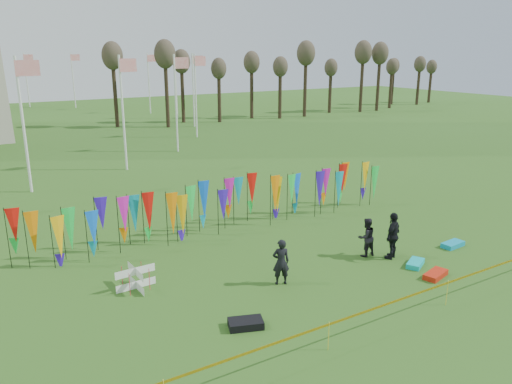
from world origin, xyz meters
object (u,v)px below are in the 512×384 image
kite_bag_turquoise (415,263)px  kite_bag_teal (453,244)px  kite_bag_black (246,324)px  box_kite (136,278)px  person_left (281,262)px  kite_bag_red (435,275)px  person_mid (366,237)px  person_right (393,236)px

kite_bag_turquoise → kite_bag_teal: size_ratio=0.93×
kite_bag_turquoise → kite_bag_black: size_ratio=0.94×
box_kite → kite_bag_teal: size_ratio=0.77×
kite_bag_turquoise → kite_bag_teal: (2.98, 0.56, 0.00)m
person_left → kite_bag_red: bearing=174.4°
person_mid → kite_bag_red: (0.85, -2.91, -0.72)m
person_mid → kite_bag_teal: 4.23m
person_right → kite_bag_black: size_ratio=1.85×
kite_bag_black → kite_bag_teal: (11.07, 1.03, -0.02)m
kite_bag_teal → kite_bag_red: bearing=-151.9°
box_kite → kite_bag_teal: (13.14, -3.25, -0.32)m
kite_bag_red → person_left: bearing=154.2°
kite_bag_black → box_kite: bearing=115.8°
person_right → kite_bag_turquoise: (0.24, -1.06, -0.89)m
person_right → kite_bag_teal: size_ratio=1.82×
person_right → kite_bag_turquoise: 1.40m
kite_bag_black → kite_bag_teal: 11.11m
person_left → person_right: bearing=-164.3°
kite_bag_red → kite_bag_black: 7.96m
person_mid → kite_bag_turquoise: (1.00, -1.80, -0.72)m
kite_bag_turquoise → kite_bag_teal: 3.03m
person_left → kite_bag_black: size_ratio=1.63×
kite_bag_black → kite_bag_teal: kite_bag_black is taller
person_right → kite_bag_teal: 3.38m
person_left → kite_bag_red: size_ratio=1.55×
person_right → kite_bag_turquoise: person_right is taller
person_right → person_mid: bearing=-67.1°
box_kite → kite_bag_black: bearing=-64.2°
person_left → kite_bag_teal: 8.55m
box_kite → kite_bag_red: (10.01, -4.92, -0.32)m
kite_bag_red → kite_bag_teal: size_ratio=1.03×
person_left → kite_bag_teal: bearing=-166.0°
person_mid → person_right: (0.76, -0.74, 0.16)m
person_right → kite_bag_red: 2.35m
person_left → kite_bag_red: 5.97m
person_mid → kite_bag_turquoise: person_mid is taller
kite_bag_turquoise → person_right: bearing=102.8°
person_right → kite_bag_red: person_right is taller
kite_bag_turquoise → kite_bag_black: 8.10m
box_kite → person_left: bearing=-26.7°
person_left → kite_bag_black: (-2.60, -1.93, -0.75)m
box_kite → person_left: size_ratio=0.48×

